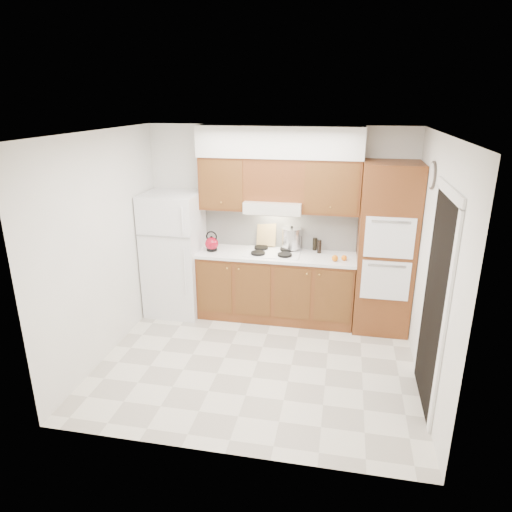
{
  "coord_description": "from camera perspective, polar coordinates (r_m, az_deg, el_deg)",
  "views": [
    {
      "loc": [
        0.87,
        -4.57,
        2.93
      ],
      "look_at": [
        -0.11,
        0.45,
        1.15
      ],
      "focal_mm": 32.0,
      "sensor_mm": 36.0,
      "label": 1
    }
  ],
  "objects": [
    {
      "name": "doorway",
      "position": [
        4.71,
        21.37,
        -5.75
      ],
      "size": [
        0.02,
        0.9,
        2.1
      ],
      "primitive_type": "cube",
      "color": "black",
      "rests_on": "floor"
    },
    {
      "name": "kettle",
      "position": [
        6.26,
        -5.56,
        1.54
      ],
      "size": [
        0.24,
        0.24,
        0.18
      ],
      "primitive_type": "sphere",
      "rotation": [
        0.0,
        0.0,
        0.37
      ],
      "color": "maroon",
      "rests_on": "countertop"
    },
    {
      "name": "range_hood",
      "position": [
        6.07,
        2.27,
        6.27
      ],
      "size": [
        0.75,
        0.45,
        0.15
      ],
      "primitive_type": "cube",
      "color": "silver",
      "rests_on": "wall_back"
    },
    {
      "name": "base_cabinets",
      "position": [
        6.34,
        2.48,
        -3.87
      ],
      "size": [
        2.11,
        0.6,
        0.9
      ],
      "primitive_type": "cube",
      "color": "brown",
      "rests_on": "floor"
    },
    {
      "name": "cutting_board",
      "position": [
        6.36,
        1.31,
        2.84
      ],
      "size": [
        0.27,
        0.09,
        0.35
      ],
      "primitive_type": "cube",
      "rotation": [
        -0.21,
        0.0,
        -0.02
      ],
      "color": "tan",
      "rests_on": "countertop"
    },
    {
      "name": "wall_left",
      "position": [
        5.54,
        -18.4,
        1.07
      ],
      "size": [
        0.02,
        3.0,
        2.6
      ],
      "primitive_type": "cube",
      "color": "white",
      "rests_on": "floor"
    },
    {
      "name": "wall_clock",
      "position": [
        5.26,
        21.21,
        9.39
      ],
      "size": [
        0.02,
        0.3,
        0.3
      ],
      "primitive_type": "cylinder",
      "rotation": [
        0.0,
        1.57,
        0.0
      ],
      "color": "#3F3833",
      "rests_on": "wall_right"
    },
    {
      "name": "backsplash",
      "position": [
        6.35,
        2.97,
        3.53
      ],
      "size": [
        2.11,
        0.03,
        0.56
      ],
      "primitive_type": "cube",
      "color": "white",
      "rests_on": "countertop"
    },
    {
      "name": "oven_cabinet",
      "position": [
        6.05,
        15.89,
        0.84
      ],
      "size": [
        0.7,
        0.65,
        2.2
      ],
      "primitive_type": "cube",
      "color": "brown",
      "rests_on": "floor"
    },
    {
      "name": "stock_pot",
      "position": [
        6.27,
        4.45,
        2.22
      ],
      "size": [
        0.34,
        0.34,
        0.28
      ],
      "primitive_type": "cylinder",
      "rotation": [
        0.0,
        0.0,
        -0.38
      ],
      "color": "silver",
      "rests_on": "cooktop"
    },
    {
      "name": "condiment_c",
      "position": [
        6.32,
        7.37,
        1.5
      ],
      "size": [
        0.07,
        0.07,
        0.17
      ],
      "primitive_type": "cylinder",
      "rotation": [
        0.0,
        0.0,
        0.19
      ],
      "color": "black",
      "rests_on": "countertop"
    },
    {
      "name": "orange_far",
      "position": [
        5.98,
        10.97,
        -0.24
      ],
      "size": [
        0.08,
        0.08,
        0.07
      ],
      "primitive_type": "sphere",
      "rotation": [
        0.0,
        0.0,
        0.04
      ],
      "color": "#FF9E0D",
      "rests_on": "countertop"
    },
    {
      "name": "upper_cab_left",
      "position": [
        6.21,
        -3.99,
        9.12
      ],
      "size": [
        0.63,
        0.33,
        0.7
      ],
      "primitive_type": "cube",
      "color": "brown",
      "rests_on": "wall_back"
    },
    {
      "name": "cooktop",
      "position": [
        6.17,
        2.1,
        0.43
      ],
      "size": [
        0.74,
        0.5,
        0.01
      ],
      "primitive_type": "cube",
      "color": "white",
      "rests_on": "countertop"
    },
    {
      "name": "ceiling",
      "position": [
        4.66,
        0.24,
        15.14
      ],
      "size": [
        3.6,
        3.6,
        0.0
      ],
      "primitive_type": "plane",
      "color": "white",
      "rests_on": "wall_back"
    },
    {
      "name": "upper_cab_over_hood",
      "position": [
        6.06,
        2.4,
        9.62
      ],
      "size": [
        0.75,
        0.33,
        0.55
      ],
      "primitive_type": "cube",
      "color": "brown",
      "rests_on": "range_hood"
    },
    {
      "name": "fridge",
      "position": [
        6.48,
        -10.14,
        0.26
      ],
      "size": [
        0.75,
        0.72,
        1.72
      ],
      "primitive_type": "cube",
      "color": "white",
      "rests_on": "floor"
    },
    {
      "name": "wall_back",
      "position": [
        6.34,
        2.78,
        4.28
      ],
      "size": [
        3.6,
        0.02,
        2.6
      ],
      "primitive_type": "cube",
      "color": "white",
      "rests_on": "floor"
    },
    {
      "name": "orange_near",
      "position": [
        5.94,
        9.84,
        -0.27
      ],
      "size": [
        0.11,
        0.11,
        0.08
      ],
      "primitive_type": "sphere",
      "rotation": [
        0.0,
        0.0,
        -0.37
      ],
      "color": "orange",
      "rests_on": "countertop"
    },
    {
      "name": "wall_right",
      "position": [
        4.94,
        21.21,
        -1.43
      ],
      "size": [
        0.02,
        3.0,
        2.6
      ],
      "primitive_type": "cube",
      "color": "white",
      "rests_on": "floor"
    },
    {
      "name": "countertop",
      "position": [
        6.16,
        2.53,
        0.12
      ],
      "size": [
        2.13,
        0.62,
        0.04
      ],
      "primitive_type": "cube",
      "color": "white",
      "rests_on": "base_cabinets"
    },
    {
      "name": "floor",
      "position": [
        5.5,
        0.2,
        -13.02
      ],
      "size": [
        3.6,
        3.6,
        0.0
      ],
      "primitive_type": "plane",
      "color": "beige",
      "rests_on": "ground"
    },
    {
      "name": "condiment_b",
      "position": [
        6.21,
        7.91,
        1.17
      ],
      "size": [
        0.07,
        0.07,
        0.18
      ],
      "primitive_type": "cylinder",
      "rotation": [
        0.0,
        0.0,
        0.3
      ],
      "color": "black",
      "rests_on": "countertop"
    },
    {
      "name": "soffit",
      "position": [
        5.97,
        2.93,
        14.08
      ],
      "size": [
        2.13,
        0.36,
        0.4
      ],
      "primitive_type": "cube",
      "color": "silver",
      "rests_on": "wall_back"
    },
    {
      "name": "upper_cab_right",
      "position": [
        6.0,
        9.47,
        8.57
      ],
      "size": [
        0.73,
        0.33,
        0.7
      ],
      "primitive_type": "cube",
      "color": "brown",
      "rests_on": "wall_back"
    },
    {
      "name": "condiment_a",
      "position": [
        6.33,
        5.47,
        1.68
      ],
      "size": [
        0.06,
        0.06,
        0.19
      ],
      "primitive_type": "cylinder",
      "rotation": [
        0.0,
        0.0,
        -0.16
      ],
      "color": "black",
      "rests_on": "countertop"
    }
  ]
}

